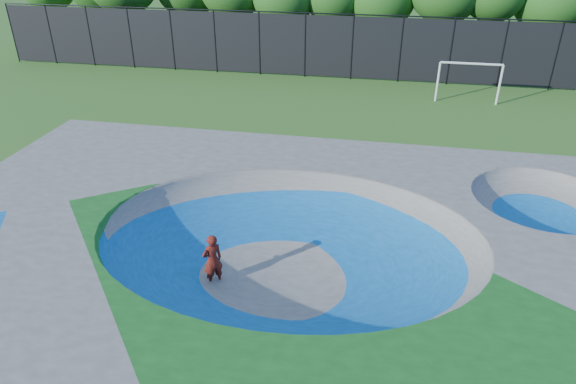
% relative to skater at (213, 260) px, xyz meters
% --- Properties ---
extents(ground, '(120.00, 120.00, 0.00)m').
position_rel_skater_xyz_m(ground, '(1.99, 0.83, -0.81)').
color(ground, '#2C5C19').
rests_on(ground, ground).
extents(skate_deck, '(22.00, 14.00, 1.50)m').
position_rel_skater_xyz_m(skate_deck, '(1.99, 0.83, -0.06)').
color(skate_deck, gray).
rests_on(skate_deck, ground).
extents(skater, '(0.70, 0.69, 1.63)m').
position_rel_skater_xyz_m(skater, '(0.00, 0.00, 0.00)').
color(skater, '#AF230E').
rests_on(skater, ground).
extents(skateboard, '(0.75, 0.66, 0.05)m').
position_rel_skater_xyz_m(skateboard, '(0.00, 0.00, -0.79)').
color(skateboard, black).
rests_on(skateboard, ground).
extents(soccer_goal, '(3.42, 0.12, 2.26)m').
position_rel_skater_xyz_m(soccer_goal, '(8.78, 18.28, 0.76)').
color(soccer_goal, silver).
rests_on(soccer_goal, ground).
extents(fence, '(48.09, 0.09, 4.04)m').
position_rel_skater_xyz_m(fence, '(1.99, 21.83, 1.28)').
color(fence, black).
rests_on(fence, ground).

